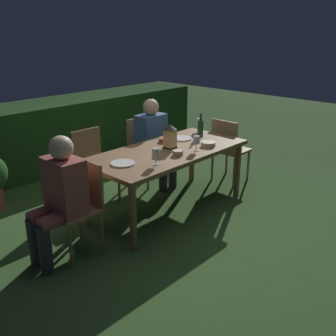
% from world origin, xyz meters
% --- Properties ---
extents(ground_plane, '(16.00, 16.00, 0.00)m').
position_xyz_m(ground_plane, '(0.00, 0.00, 0.00)').
color(ground_plane, '#385B28').
extents(dining_table, '(1.87, 0.88, 0.73)m').
position_xyz_m(dining_table, '(0.00, 0.00, 0.67)').
color(dining_table, olive).
rests_on(dining_table, ground).
extents(chair_head_far, '(0.40, 0.42, 0.87)m').
position_xyz_m(chair_head_far, '(1.18, 0.00, 0.49)').
color(chair_head_far, '#937047').
rests_on(chair_head_far, ground).
extents(chair_side_right_a, '(0.42, 0.40, 0.87)m').
position_xyz_m(chair_side_right_a, '(-0.42, 0.83, 0.49)').
color(chair_side_right_a, '#937047').
rests_on(chair_side_right_a, ground).
extents(chair_head_near, '(0.40, 0.42, 0.87)m').
position_xyz_m(chair_head_near, '(-1.18, 0.00, 0.49)').
color(chair_head_near, '#937047').
rests_on(chair_head_near, ground).
extents(person_in_rust, '(0.48, 0.38, 1.15)m').
position_xyz_m(person_in_rust, '(-1.38, 0.00, 0.64)').
color(person_in_rust, '#9E4C47').
rests_on(person_in_rust, ground).
extents(chair_side_right_b, '(0.42, 0.40, 0.87)m').
position_xyz_m(chair_side_right_b, '(0.42, 0.83, 0.49)').
color(chair_side_right_b, '#937047').
rests_on(chair_side_right_b, ground).
extents(person_in_blue, '(0.38, 0.47, 1.15)m').
position_xyz_m(person_in_blue, '(0.42, 0.63, 0.64)').
color(person_in_blue, '#426699').
rests_on(person_in_blue, ground).
extents(lantern_centerpiece, '(0.15, 0.15, 0.27)m').
position_xyz_m(lantern_centerpiece, '(0.06, 0.03, 0.87)').
color(lantern_centerpiece, black).
rests_on(lantern_centerpiece, dining_table).
extents(green_bottle_on_table, '(0.07, 0.07, 0.29)m').
position_xyz_m(green_bottle_on_table, '(0.66, 0.07, 0.84)').
color(green_bottle_on_table, '#144723').
rests_on(green_bottle_on_table, dining_table).
extents(wine_glass_a, '(0.08, 0.08, 0.17)m').
position_xyz_m(wine_glass_a, '(-0.44, -0.25, 0.84)').
color(wine_glass_a, silver).
rests_on(wine_glass_a, dining_table).
extents(wine_glass_b, '(0.08, 0.08, 0.17)m').
position_xyz_m(wine_glass_b, '(0.86, 0.26, 0.84)').
color(wine_glass_b, silver).
rests_on(wine_glass_b, dining_table).
extents(wine_glass_c, '(0.08, 0.08, 0.17)m').
position_xyz_m(wine_glass_c, '(0.18, -0.26, 0.84)').
color(wine_glass_c, silver).
rests_on(wine_glass_c, dining_table).
extents(plate_a, '(0.24, 0.24, 0.01)m').
position_xyz_m(plate_a, '(-0.65, -0.00, 0.73)').
color(plate_a, white).
rests_on(plate_a, dining_table).
extents(plate_b, '(0.25, 0.25, 0.01)m').
position_xyz_m(plate_b, '(0.43, 0.17, 0.73)').
color(plate_b, white).
rests_on(plate_b, dining_table).
extents(bowl_olives, '(0.16, 0.16, 0.05)m').
position_xyz_m(bowl_olives, '(0.41, -0.24, 0.75)').
color(bowl_olives, '#BCAD8E').
rests_on(bowl_olives, dining_table).
extents(bowl_bread, '(0.12, 0.12, 0.05)m').
position_xyz_m(bowl_bread, '(0.18, 0.24, 0.75)').
color(bowl_bread, '#9E5138').
rests_on(bowl_bread, dining_table).
extents(bowl_salad, '(0.11, 0.11, 0.05)m').
position_xyz_m(bowl_salad, '(-0.07, -0.21, 0.76)').
color(bowl_salad, '#BCAD8E').
rests_on(bowl_salad, dining_table).
extents(hedge_backdrop, '(5.12, 0.82, 0.97)m').
position_xyz_m(hedge_backdrop, '(0.00, 2.31, 0.49)').
color(hedge_backdrop, '#1E4219').
rests_on(hedge_backdrop, ground).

